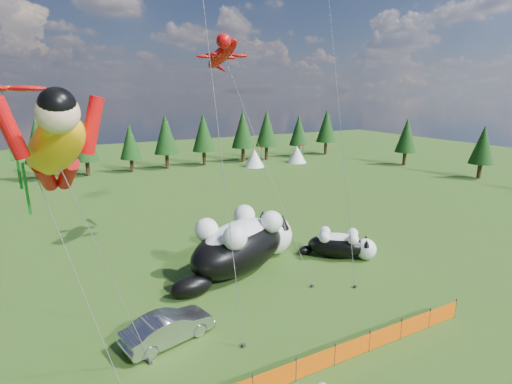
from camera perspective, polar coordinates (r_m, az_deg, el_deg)
ground at (r=19.86m, az=-2.09°, el=-21.38°), size 160.00×160.00×0.00m
safety_fence at (r=17.46m, az=2.71°, el=-25.08°), size 22.06×0.06×1.10m
tree_line at (r=60.42m, az=-21.48°, el=6.06°), size 90.00×4.00×8.00m
festival_tents at (r=58.33m, az=-9.84°, el=3.98°), size 50.00×3.20×2.80m
cat_large at (r=26.55m, az=-1.76°, el=-7.24°), size 10.18×6.75×3.89m
cat_small at (r=29.27m, az=12.05°, el=-7.33°), size 4.68×4.19×2.02m
car at (r=20.31m, az=-12.37°, el=-18.38°), size 4.63×2.52×1.45m
superhero_kite at (r=14.47m, az=-26.83°, el=5.66°), size 5.54×5.77×12.11m
gecko_kite at (r=30.44m, az=-4.88°, el=18.98°), size 3.42×13.38×17.21m
flower_kite at (r=16.14m, az=-32.49°, el=11.79°), size 4.36×4.08×12.04m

